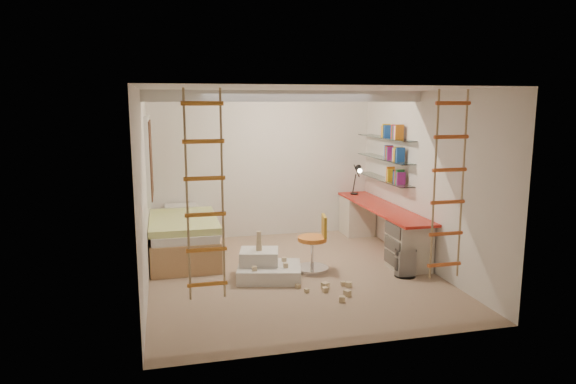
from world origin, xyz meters
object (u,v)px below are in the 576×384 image
object	(u,v)px
bed	(184,237)
swivel_chair	(314,250)
desk	(380,226)
play_platform	(266,268)

from	to	relation	value
bed	swivel_chair	xyz separation A→B (m)	(1.82, -1.12, -0.03)
desk	bed	world-z (taller)	desk
desk	swivel_chair	size ratio (longest dim) A/B	3.41
swivel_chair	desk	bearing A→B (deg)	28.79
bed	play_platform	bearing A→B (deg)	-49.75
desk	bed	xyz separation A→B (m)	(-3.20, 0.36, -0.07)
bed	play_platform	distance (m)	1.69
swivel_chair	bed	bearing A→B (deg)	148.39
bed	swivel_chair	size ratio (longest dim) A/B	2.43
swivel_chair	play_platform	distance (m)	0.77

